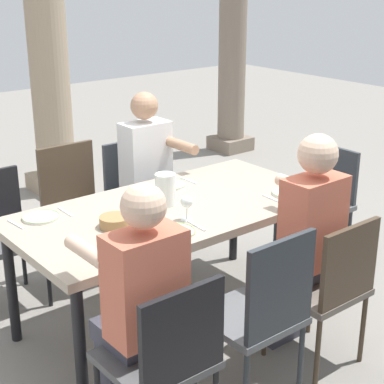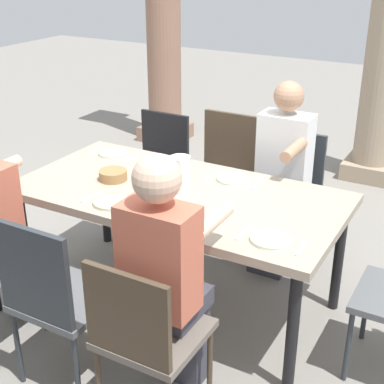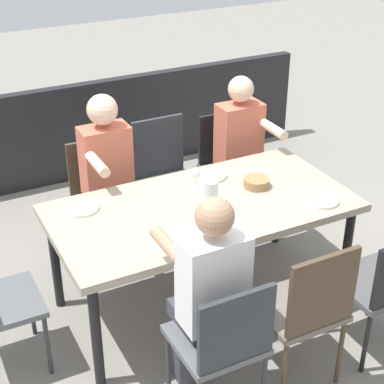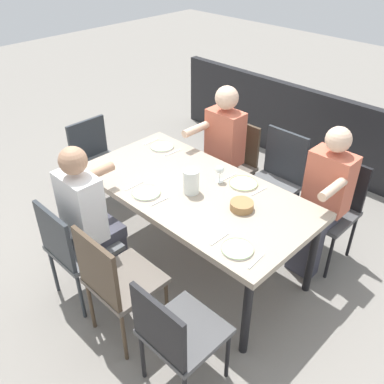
{
  "view_description": "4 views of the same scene",
  "coord_description": "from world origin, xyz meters",
  "px_view_note": "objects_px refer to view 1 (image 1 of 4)",
  "views": [
    {
      "loc": [
        -2.05,
        -2.72,
        2.08
      ],
      "look_at": [
        0.15,
        0.0,
        0.81
      ],
      "focal_mm": 57.92,
      "sensor_mm": 36.0,
      "label": 1
    },
    {
      "loc": [
        1.51,
        -2.54,
        2.08
      ],
      "look_at": [
        0.08,
        0.02,
        0.76
      ],
      "focal_mm": 52.39,
      "sensor_mm": 36.0,
      "label": 2
    },
    {
      "loc": [
        1.59,
        2.98,
        2.69
      ],
      "look_at": [
        0.05,
        -0.05,
        0.84
      ],
      "focal_mm": 58.09,
      "sensor_mm": 36.0,
      "label": 3
    },
    {
      "loc": [
        -1.91,
        1.96,
        2.56
      ],
      "look_at": [
        -0.05,
        0.08,
        0.79
      ],
      "focal_mm": 39.46,
      "sensor_mm": 36.0,
      "label": 4
    }
  ],
  "objects_px": {
    "chair_mid_south": "(261,309)",
    "chair_head_east": "(321,197)",
    "plate_0": "(41,217)",
    "chair_mid_north": "(77,203)",
    "plate_3": "(289,193)",
    "diner_man_white": "(152,177)",
    "chair_east_north": "(138,192)",
    "diner_guest_third": "(303,238)",
    "dining_table": "(173,216)",
    "wine_glass_1": "(187,203)",
    "plate_2": "(170,184)",
    "bread_basket": "(115,222)",
    "stone_column_centre": "(47,45)",
    "chair_west_south": "(166,356)",
    "water_pitcher": "(165,191)",
    "diner_woman_green": "(137,306)",
    "plate_1": "(174,231)",
    "chair_east_south": "(329,284)",
    "stone_column_far": "(233,30)"
  },
  "relations": [
    {
      "from": "plate_0",
      "to": "plate_3",
      "type": "relative_size",
      "value": 0.97
    },
    {
      "from": "dining_table",
      "to": "plate_2",
      "type": "height_order",
      "value": "plate_2"
    },
    {
      "from": "diner_woman_green",
      "to": "stone_column_centre",
      "type": "distance_m",
      "value": 3.68
    },
    {
      "from": "plate_2",
      "to": "water_pitcher",
      "type": "xyz_separation_m",
      "value": [
        -0.23,
        -0.26,
        0.08
      ]
    },
    {
      "from": "wine_glass_1",
      "to": "diner_man_white",
      "type": "bearing_deg",
      "value": 65.72
    },
    {
      "from": "stone_column_centre",
      "to": "wine_glass_1",
      "type": "bearing_deg",
      "value": -102.51
    },
    {
      "from": "chair_mid_north",
      "to": "bread_basket",
      "type": "distance_m",
      "value": 1.02
    },
    {
      "from": "chair_east_north",
      "to": "diner_guest_third",
      "type": "relative_size",
      "value": 0.68
    },
    {
      "from": "chair_mid_south",
      "to": "plate_0",
      "type": "distance_m",
      "value": 1.35
    },
    {
      "from": "bread_basket",
      "to": "stone_column_far",
      "type": "bearing_deg",
      "value": 39.24
    },
    {
      "from": "water_pitcher",
      "to": "chair_mid_north",
      "type": "bearing_deg",
      "value": 99.39
    },
    {
      "from": "chair_east_south",
      "to": "wine_glass_1",
      "type": "height_order",
      "value": "wine_glass_1"
    },
    {
      "from": "plate_0",
      "to": "bread_basket",
      "type": "bearing_deg",
      "value": -54.31
    },
    {
      "from": "diner_man_white",
      "to": "bread_basket",
      "type": "relative_size",
      "value": 7.54
    },
    {
      "from": "chair_west_south",
      "to": "bread_basket",
      "type": "bearing_deg",
      "value": 70.95
    },
    {
      "from": "stone_column_centre",
      "to": "plate_3",
      "type": "relative_size",
      "value": 13.23
    },
    {
      "from": "stone_column_far",
      "to": "plate_1",
      "type": "bearing_deg",
      "value": -136.33
    },
    {
      "from": "diner_man_white",
      "to": "plate_1",
      "type": "relative_size",
      "value": 5.64
    },
    {
      "from": "chair_west_south",
      "to": "water_pitcher",
      "type": "height_order",
      "value": "water_pitcher"
    },
    {
      "from": "chair_mid_north",
      "to": "diner_man_white",
      "type": "bearing_deg",
      "value": -19.71
    },
    {
      "from": "wine_glass_1",
      "to": "bread_basket",
      "type": "relative_size",
      "value": 0.84
    },
    {
      "from": "chair_mid_north",
      "to": "wine_glass_1",
      "type": "distance_m",
      "value": 1.17
    },
    {
      "from": "plate_0",
      "to": "stone_column_far",
      "type": "bearing_deg",
      "value": 33.27
    },
    {
      "from": "dining_table",
      "to": "chair_mid_south",
      "type": "height_order",
      "value": "chair_mid_south"
    },
    {
      "from": "plate_3",
      "to": "wine_glass_1",
      "type": "bearing_deg",
      "value": 174.89
    },
    {
      "from": "plate_0",
      "to": "plate_3",
      "type": "height_order",
      "value": "same"
    },
    {
      "from": "chair_east_north",
      "to": "diner_woman_green",
      "type": "height_order",
      "value": "diner_woman_green"
    },
    {
      "from": "chair_mid_south",
      "to": "chair_head_east",
      "type": "height_order",
      "value": "chair_mid_south"
    },
    {
      "from": "chair_mid_south",
      "to": "plate_2",
      "type": "distance_m",
      "value": 1.29
    },
    {
      "from": "chair_east_north",
      "to": "stone_column_centre",
      "type": "distance_m",
      "value": 1.99
    },
    {
      "from": "diner_woman_green",
      "to": "plate_1",
      "type": "relative_size",
      "value": 5.56
    },
    {
      "from": "chair_mid_north",
      "to": "plate_3",
      "type": "distance_m",
      "value": 1.48
    },
    {
      "from": "chair_mid_north",
      "to": "plate_1",
      "type": "bearing_deg",
      "value": -93.47
    },
    {
      "from": "bread_basket",
      "to": "stone_column_centre",
      "type": "bearing_deg",
      "value": 69.72
    },
    {
      "from": "chair_mid_south",
      "to": "bread_basket",
      "type": "bearing_deg",
      "value": 107.65
    },
    {
      "from": "diner_woman_green",
      "to": "diner_man_white",
      "type": "height_order",
      "value": "diner_man_white"
    },
    {
      "from": "bread_basket",
      "to": "plate_0",
      "type": "bearing_deg",
      "value": 125.69
    },
    {
      "from": "plate_1",
      "to": "bread_basket",
      "type": "xyz_separation_m",
      "value": [
        -0.2,
        0.27,
        0.02
      ]
    },
    {
      "from": "wine_glass_1",
      "to": "diner_guest_third",
      "type": "bearing_deg",
      "value": -48.99
    },
    {
      "from": "chair_east_north",
      "to": "wine_glass_1",
      "type": "xyz_separation_m",
      "value": [
        -0.42,
        -1.12,
        0.35
      ]
    },
    {
      "from": "stone_column_centre",
      "to": "diner_man_white",
      "type": "bearing_deg",
      "value": -96.36
    },
    {
      "from": "stone_column_far",
      "to": "dining_table",
      "type": "bearing_deg",
      "value": -137.35
    },
    {
      "from": "diner_guest_third",
      "to": "water_pitcher",
      "type": "relative_size",
      "value": 6.78
    },
    {
      "from": "plate_1",
      "to": "water_pitcher",
      "type": "distance_m",
      "value": 0.43
    },
    {
      "from": "dining_table",
      "to": "plate_0",
      "type": "height_order",
      "value": "plate_0"
    },
    {
      "from": "chair_mid_north",
      "to": "plate_3",
      "type": "relative_size",
      "value": 4.33
    },
    {
      "from": "plate_0",
      "to": "plate_3",
      "type": "distance_m",
      "value": 1.51
    },
    {
      "from": "chair_mid_south",
      "to": "chair_head_east",
      "type": "xyz_separation_m",
      "value": [
        1.52,
        0.91,
        -0.04
      ]
    },
    {
      "from": "diner_man_white",
      "to": "water_pitcher",
      "type": "distance_m",
      "value": 0.78
    },
    {
      "from": "chair_west_south",
      "to": "chair_mid_north",
      "type": "xyz_separation_m",
      "value": [
        0.57,
        1.8,
        0.03
      ]
    }
  ]
}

